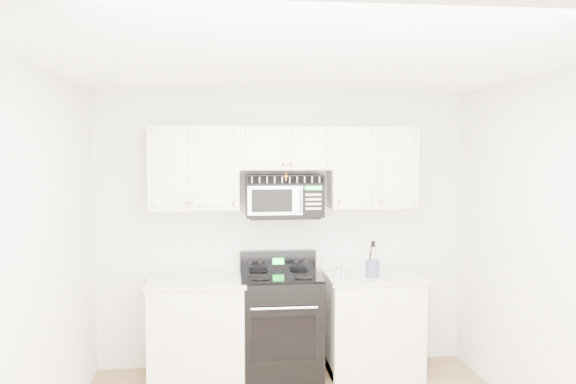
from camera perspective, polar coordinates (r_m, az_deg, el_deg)
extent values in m
cube|color=white|center=(3.63, 2.21, 12.99)|extent=(3.50, 3.50, 0.01)
cube|color=silver|center=(5.37, -0.50, -3.87)|extent=(3.50, 0.01, 2.60)
cube|color=silver|center=(2.00, 9.61, -17.43)|extent=(3.50, 0.01, 2.60)
cube|color=silver|center=(3.83, -25.01, -7.42)|extent=(0.01, 3.50, 2.60)
cube|color=silver|center=(4.27, 26.26, -6.31)|extent=(0.01, 3.50, 2.60)
cube|color=white|center=(5.24, -9.16, -13.79)|extent=(0.82, 0.63, 0.88)
cube|color=beige|center=(5.12, -9.22, -8.87)|extent=(0.86, 0.65, 0.04)
cube|color=black|center=(5.40, -9.09, -17.60)|extent=(0.82, 0.55, 0.10)
cube|color=white|center=(5.39, 8.57, -13.26)|extent=(0.82, 0.63, 0.88)
cube|color=beige|center=(5.27, 8.62, -8.48)|extent=(0.86, 0.65, 0.04)
cube|color=black|center=(5.55, 8.42, -16.99)|extent=(0.82, 0.55, 0.10)
cube|color=black|center=(5.25, -0.76, -13.47)|extent=(0.72, 0.62, 0.92)
cube|color=black|center=(4.95, -0.42, -14.65)|extent=(0.55, 0.01, 0.38)
cylinder|color=silver|center=(4.85, -0.39, -11.72)|extent=(0.57, 0.02, 0.02)
cube|color=black|center=(5.13, -0.77, -8.50)|extent=(0.72, 0.62, 0.02)
cube|color=black|center=(5.37, -1.03, -6.95)|extent=(0.72, 0.08, 0.19)
cube|color=#0DFF29|center=(5.33, -0.99, -7.05)|extent=(0.10, 0.00, 0.06)
cube|color=white|center=(5.14, -9.47, 2.38)|extent=(0.80, 0.33, 0.75)
cube|color=white|center=(5.30, 8.53, 2.44)|extent=(0.80, 0.33, 0.75)
cube|color=white|center=(5.16, -0.33, 4.44)|extent=(0.84, 0.33, 0.39)
sphere|color=orange|center=(4.97, -9.79, -1.08)|extent=(0.03, 0.03, 0.03)
sphere|color=orange|center=(4.96, -5.64, -1.05)|extent=(0.03, 0.03, 0.03)
sphere|color=orange|center=(5.06, 5.30, -0.95)|extent=(0.03, 0.03, 0.03)
sphere|color=orange|center=(5.14, 9.24, -0.91)|extent=(0.03, 0.03, 0.03)
sphere|color=orange|center=(4.97, -0.46, 2.90)|extent=(0.03, 0.03, 0.03)
sphere|color=orange|center=(4.97, 0.23, 2.91)|extent=(0.03, 0.03, 0.03)
cylinder|color=#B33A1E|center=(4.97, -0.21, 2.27)|extent=(0.01, 0.00, 0.11)
sphere|color=orange|center=(4.97, -0.21, 1.59)|extent=(0.04, 0.04, 0.04)
cube|color=black|center=(5.16, -0.41, -0.35)|extent=(0.70, 0.35, 0.39)
cube|color=beige|center=(4.98, -0.22, 1.26)|extent=(0.68, 0.01, 0.07)
cube|color=#A6A5B6|center=(4.97, -1.30, -0.88)|extent=(0.49, 0.01, 0.26)
cube|color=black|center=(4.97, -1.64, -0.89)|extent=(0.36, 0.01, 0.20)
cube|color=black|center=(5.01, 2.59, -0.85)|extent=(0.19, 0.01, 0.26)
cube|color=#0DFF29|center=(5.00, 2.60, 0.41)|extent=(0.15, 0.00, 0.03)
cylinder|color=silver|center=(4.96, 1.39, -0.89)|extent=(0.02, 0.02, 0.22)
cylinder|color=#3C476E|center=(5.15, 8.57, -7.70)|extent=(0.12, 0.12, 0.15)
cylinder|color=tan|center=(5.14, 8.94, -6.86)|extent=(0.01, 0.01, 0.26)
cylinder|color=black|center=(5.15, 8.31, -6.71)|extent=(0.01, 0.01, 0.28)
cylinder|color=tan|center=(5.10, 8.48, -6.71)|extent=(0.01, 0.01, 0.30)
cylinder|color=silver|center=(5.07, 5.10, -8.22)|extent=(0.04, 0.04, 0.09)
cylinder|color=silver|center=(5.06, 5.10, -7.64)|extent=(0.04, 0.04, 0.02)
cylinder|color=silver|center=(5.09, 5.57, -8.21)|extent=(0.04, 0.04, 0.08)
cylinder|color=silver|center=(5.08, 5.58, -7.68)|extent=(0.04, 0.04, 0.02)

